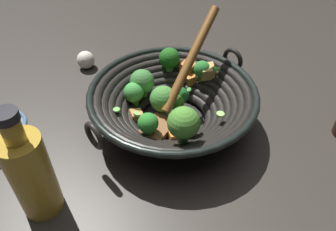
{
  "coord_description": "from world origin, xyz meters",
  "views": [
    {
      "loc": [
        -0.46,
        0.24,
        0.49
      ],
      "look_at": [
        -0.0,
        0.01,
        0.03
      ],
      "focal_mm": 35.56,
      "sensor_mm": 36.0,
      "label": 1
    }
  ],
  "objects": [
    {
      "name": "wok",
      "position": [
        0.0,
        0.0,
        0.06
      ],
      "size": [
        0.34,
        0.37,
        0.2
      ],
      "color": "black",
      "rests_on": "ground"
    },
    {
      "name": "garlic_bulb",
      "position": [
        0.29,
        0.1,
        0.02
      ],
      "size": [
        0.05,
        0.05,
        0.05
      ],
      "primitive_type": "sphere",
      "color": "silver",
      "rests_on": "ground"
    },
    {
      "name": "ground_plane",
      "position": [
        0.0,
        0.0,
        0.0
      ],
      "size": [
        4.0,
        4.0,
        0.0
      ],
      "primitive_type": "plane",
      "color": "#332D28"
    },
    {
      "name": "prep_bowl",
      "position": [
        0.1,
        0.32,
        0.03
      ],
      "size": [
        0.1,
        0.1,
        0.05
      ],
      "color": "slate",
      "rests_on": "ground"
    },
    {
      "name": "cooking_oil_bottle",
      "position": [
        -0.08,
        0.28,
        0.09
      ],
      "size": [
        0.07,
        0.07,
        0.21
      ],
      "color": "gold",
      "rests_on": "ground"
    }
  ]
}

